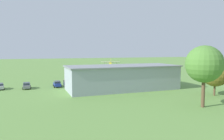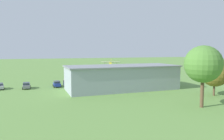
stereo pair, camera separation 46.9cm
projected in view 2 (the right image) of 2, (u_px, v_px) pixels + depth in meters
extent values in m
plane|color=#608C42|center=(95.00, 77.00, 85.69)|extent=(400.00, 400.00, 0.00)
cube|color=#99A3AD|center=(122.00, 78.00, 58.09)|extent=(28.71, 11.21, 6.00)
cube|color=gray|center=(122.00, 66.00, 57.80)|extent=(29.32, 11.81, 0.35)
cube|color=#384251|center=(114.00, 78.00, 63.38)|extent=(10.00, 0.19, 4.92)
cylinder|color=yellow|center=(111.00, 65.00, 88.91)|extent=(3.21, 5.85, 2.25)
cone|color=black|center=(110.00, 67.00, 85.80)|extent=(0.96, 1.04, 0.83)
cube|color=silver|center=(111.00, 65.00, 88.29)|extent=(7.42, 4.28, 0.46)
cube|color=silver|center=(111.00, 62.00, 87.48)|extent=(7.42, 4.28, 0.46)
cube|color=yellow|center=(111.00, 61.00, 91.11)|extent=(0.62, 1.29, 1.51)
cube|color=silver|center=(111.00, 63.00, 91.41)|extent=(2.74, 1.83, 0.28)
cylinder|color=black|center=(108.00, 68.00, 88.78)|extent=(0.38, 0.64, 0.64)
cylinder|color=black|center=(113.00, 68.00, 88.70)|extent=(0.38, 0.64, 0.64)
cylinder|color=#332D28|center=(105.00, 64.00, 87.99)|extent=(0.23, 0.42, 1.53)
cylinder|color=#332D28|center=(117.00, 64.00, 87.78)|extent=(0.23, 0.42, 1.53)
cube|color=#23389E|center=(57.00, 84.00, 62.14)|extent=(1.84, 4.30, 0.75)
cube|color=#2D3842|center=(57.00, 82.00, 62.08)|extent=(1.61, 2.41, 0.57)
cylinder|color=black|center=(61.00, 86.00, 61.12)|extent=(0.22, 0.64, 0.64)
cylinder|color=black|center=(54.00, 87.00, 60.50)|extent=(0.22, 0.64, 0.64)
cylinder|color=black|center=(60.00, 85.00, 63.85)|extent=(0.22, 0.64, 0.64)
cylinder|color=black|center=(53.00, 85.00, 63.24)|extent=(0.22, 0.64, 0.64)
cube|color=slate|center=(26.00, 86.00, 59.26)|extent=(1.86, 4.37, 0.72)
cube|color=#2D3842|center=(26.00, 84.00, 59.20)|extent=(1.63, 2.45, 0.60)
cylinder|color=black|center=(30.00, 88.00, 58.23)|extent=(0.22, 0.64, 0.64)
cylinder|color=black|center=(23.00, 88.00, 57.59)|extent=(0.22, 0.64, 0.64)
cylinder|color=black|center=(30.00, 86.00, 61.00)|extent=(0.22, 0.64, 0.64)
cylinder|color=black|center=(23.00, 87.00, 60.36)|extent=(0.22, 0.64, 0.64)
cube|color=#B7B7BC|center=(0.00, 87.00, 58.19)|extent=(2.24, 4.45, 0.74)
cube|color=#2D3842|center=(0.00, 84.00, 58.13)|extent=(1.78, 2.57, 0.55)
cylinder|color=black|center=(4.00, 89.00, 57.34)|extent=(0.31, 0.66, 0.64)
cylinder|color=black|center=(3.00, 87.00, 59.89)|extent=(0.31, 0.66, 0.64)
cylinder|color=navy|center=(64.00, 84.00, 65.17)|extent=(0.37, 0.37, 0.87)
cylinder|color=#3F3F47|center=(64.00, 81.00, 65.11)|extent=(0.44, 0.44, 0.62)
sphere|color=beige|center=(64.00, 80.00, 65.07)|extent=(0.24, 0.24, 0.24)
cylinder|color=#3F3F47|center=(136.00, 79.00, 75.13)|extent=(0.41, 0.41, 0.89)
cylinder|color=navy|center=(136.00, 77.00, 75.06)|extent=(0.49, 0.49, 0.63)
sphere|color=#D8AD84|center=(136.00, 76.00, 75.02)|extent=(0.24, 0.24, 0.24)
cylinder|color=#B23333|center=(109.00, 80.00, 73.88)|extent=(0.34, 0.34, 0.85)
cylinder|color=#33723F|center=(109.00, 78.00, 73.81)|extent=(0.40, 0.40, 0.60)
sphere|color=#9E704C|center=(109.00, 76.00, 73.78)|extent=(0.23, 0.23, 0.23)
cylinder|color=#3F3F47|center=(73.00, 83.00, 65.51)|extent=(0.32, 0.32, 0.89)
cylinder|color=orange|center=(73.00, 81.00, 65.44)|extent=(0.38, 0.38, 0.63)
sphere|color=#9E704C|center=(73.00, 79.00, 65.40)|extent=(0.24, 0.24, 0.24)
cylinder|color=brown|center=(202.00, 91.00, 39.61)|extent=(0.62, 0.62, 5.86)
sphere|color=#4C7F33|center=(203.00, 64.00, 39.17)|extent=(6.69, 6.69, 6.69)
cylinder|color=brown|center=(214.00, 88.00, 49.99)|extent=(0.43, 0.43, 3.40)
sphere|color=olive|center=(215.00, 72.00, 49.66)|extent=(6.49, 6.49, 6.49)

